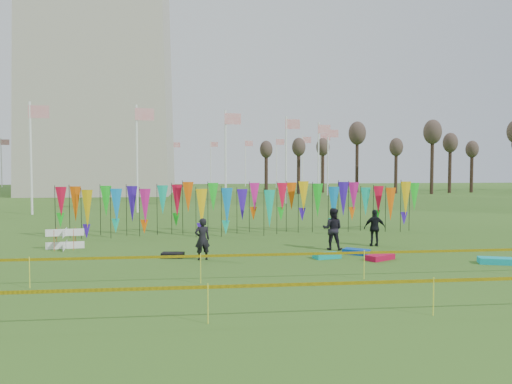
{
  "coord_description": "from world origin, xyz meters",
  "views": [
    {
      "loc": [
        -2.23,
        -16.97,
        3.47
      ],
      "look_at": [
        0.44,
        6.0,
        2.26
      ],
      "focal_mm": 35.0,
      "sensor_mm": 36.0,
      "label": 1
    }
  ],
  "objects": [
    {
      "name": "person_left",
      "position": [
        -2.09,
        1.41,
        0.78
      ],
      "size": [
        0.64,
        0.52,
        1.55
      ],
      "primitive_type": "imported",
      "rotation": [
        0.0,
        0.0,
        3.35
      ],
      "color": "black",
      "rests_on": "ground"
    },
    {
      "name": "box_kite",
      "position": [
        -7.76,
        4.45,
        0.43
      ],
      "size": [
        0.77,
        0.77,
        0.86
      ],
      "rotation": [
        0.0,
        0.0,
        0.13
      ],
      "color": "red",
      "rests_on": "ground"
    },
    {
      "name": "kite_bag_blue",
      "position": [
        3.92,
        1.86,
        0.1
      ],
      "size": [
        1.1,
        1.0,
        0.21
      ],
      "primitive_type": "cube",
      "rotation": [
        0.0,
        0.0,
        -0.63
      ],
      "color": "#0A45B0",
      "rests_on": "ground"
    },
    {
      "name": "person_mid",
      "position": [
        3.29,
        3.05,
        0.87
      ],
      "size": [
        0.97,
        0.79,
        1.73
      ],
      "primitive_type": "imported",
      "rotation": [
        0.0,
        0.0,
        2.77
      ],
      "color": "black",
      "rests_on": "ground"
    },
    {
      "name": "kite_bag_black",
      "position": [
        -3.2,
        2.01,
        0.1
      ],
      "size": [
        0.89,
        0.59,
        0.19
      ],
      "primitive_type": "cube",
      "rotation": [
        0.0,
        0.0,
        -0.15
      ],
      "color": "black",
      "rests_on": "ground"
    },
    {
      "name": "caution_tape_near",
      "position": [
        -0.22,
        -2.33,
        0.78
      ],
      "size": [
        26.0,
        0.02,
        0.9
      ],
      "color": "#E8C204",
      "rests_on": "ground"
    },
    {
      "name": "banner_row",
      "position": [
        0.28,
        8.09,
        1.63
      ],
      "size": [
        18.64,
        0.64,
        2.51
      ],
      "color": "black",
      "rests_on": "ground"
    },
    {
      "name": "flagpole_ring",
      "position": [
        -14.0,
        48.0,
        4.0
      ],
      "size": [
        57.4,
        56.16,
        8.0
      ],
      "color": "white",
      "rests_on": "ground"
    },
    {
      "name": "kite_bag_red",
      "position": [
        4.44,
        0.65,
        0.1
      ],
      "size": [
        1.21,
        0.99,
        0.2
      ],
      "primitive_type": "cube",
      "rotation": [
        0.0,
        0.0,
        0.52
      ],
      "color": "#B40C34",
      "rests_on": "ground"
    },
    {
      "name": "tree_line",
      "position": [
        32.0,
        44.0,
        6.17
      ],
      "size": [
        53.92,
        1.92,
        7.84
      ],
      "color": "#35241A",
      "rests_on": "ground"
    },
    {
      "name": "ground",
      "position": [
        0.0,
        0.0,
        0.0
      ],
      "size": [
        160.0,
        160.0,
        0.0
      ],
      "primitive_type": "plane",
      "color": "#2C5016",
      "rests_on": "ground"
    },
    {
      "name": "kite_bag_teal",
      "position": [
        8.25,
        -0.54,
        0.11
      ],
      "size": [
        1.26,
        0.89,
        0.22
      ],
      "primitive_type": "cube",
      "rotation": [
        0.0,
        0.0,
        -0.33
      ],
      "color": "#0DAAB8",
      "rests_on": "ground"
    },
    {
      "name": "kite_bag_turquoise",
      "position": [
        2.57,
        1.19,
        0.1
      ],
      "size": [
        1.08,
        0.73,
        0.2
      ],
      "primitive_type": "cube",
      "rotation": [
        0.0,
        0.0,
        0.26
      ],
      "color": "#0BACA2",
      "rests_on": "ground"
    },
    {
      "name": "caution_tape_far",
      "position": [
        -0.22,
        -6.12,
        0.78
      ],
      "size": [
        26.0,
        0.02,
        0.9
      ],
      "color": "#E8C204",
      "rests_on": "ground"
    },
    {
      "name": "person_right",
      "position": [
        5.35,
        3.73,
        0.79
      ],
      "size": [
        0.99,
        0.65,
        1.59
      ],
      "primitive_type": "imported",
      "rotation": [
        0.0,
        0.0,
        3.0
      ],
      "color": "black",
      "rests_on": "ground"
    }
  ]
}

